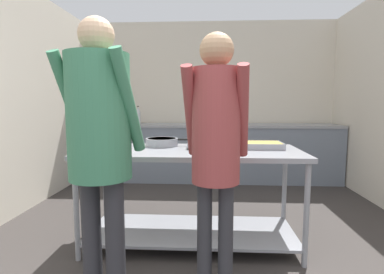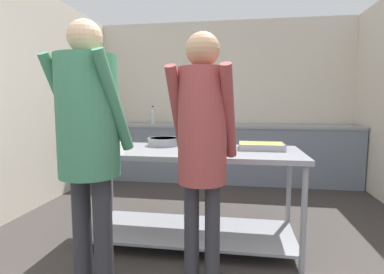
{
  "view_description": "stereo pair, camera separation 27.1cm",
  "coord_description": "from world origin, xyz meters",
  "views": [
    {
      "loc": [
        0.02,
        -0.96,
        1.27
      ],
      "look_at": [
        -0.13,
        1.73,
        0.96
      ],
      "focal_mm": 28.0,
      "sensor_mm": 36.0,
      "label": 1
    },
    {
      "loc": [
        0.29,
        -0.93,
        1.27
      ],
      "look_at": [
        -0.13,
        1.73,
        0.96
      ],
      "focal_mm": 28.0,
      "sensor_mm": 36.0,
      "label": 2
    }
  ],
  "objects": [
    {
      "name": "wall_left",
      "position": [
        -2.16,
        2.15,
        1.32
      ],
      "size": [
        0.06,
        4.43,
        2.65
      ],
      "color": "beige",
      "rests_on": "ground_plane"
    },
    {
      "name": "serving_tray_vegetables",
      "position": [
        0.05,
        1.78,
        0.89
      ],
      "size": [
        0.42,
        0.33,
        0.05
      ],
      "color": "gray",
      "rests_on": "serving_counter"
    },
    {
      "name": "plate_stack",
      "position": [
        -0.81,
        1.44,
        0.9
      ],
      "size": [
        0.26,
        0.26,
        0.07
      ],
      "color": "white",
      "rests_on": "serving_counter"
    },
    {
      "name": "back_counter",
      "position": [
        0.0,
        3.94,
        0.47
      ],
      "size": [
        4.22,
        0.65,
        0.93
      ],
      "color": "slate",
      "rests_on": "ground_plane"
    },
    {
      "name": "serving_tray_roast",
      "position": [
        0.49,
        1.75,
        0.89
      ],
      "size": [
        0.39,
        0.29,
        0.05
      ],
      "color": "gray",
      "rests_on": "serving_counter"
    },
    {
      "name": "water_bottle",
      "position": [
        -1.15,
        3.98,
        1.06
      ],
      "size": [
        0.07,
        0.07,
        0.3
      ],
      "color": "silver",
      "rests_on": "back_counter"
    },
    {
      "name": "wall_rear",
      "position": [
        0.0,
        4.31,
        1.32
      ],
      "size": [
        4.38,
        0.06,
        2.65
      ],
      "color": "beige",
      "rests_on": "ground_plane"
    },
    {
      "name": "guest_serving_right",
      "position": [
        -0.63,
        0.8,
        1.09
      ],
      "size": [
        0.53,
        0.43,
        1.77
      ],
      "color": "#2D2D33",
      "rests_on": "ground_plane"
    },
    {
      "name": "guest_serving_left",
      "position": [
        0.07,
        0.9,
        1.06
      ],
      "size": [
        0.43,
        0.37,
        1.69
      ],
      "color": "#2D2D33",
      "rests_on": "ground_plane"
    },
    {
      "name": "serving_counter",
      "position": [
        -0.13,
        1.63,
        0.59
      ],
      "size": [
        1.9,
        0.77,
        0.86
      ],
      "color": "gray",
      "rests_on": "ground_plane"
    },
    {
      "name": "sauce_pan",
      "position": [
        -0.42,
        1.84,
        0.9
      ],
      "size": [
        0.44,
        0.3,
        0.07
      ],
      "color": "gray",
      "rests_on": "serving_counter"
    }
  ]
}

